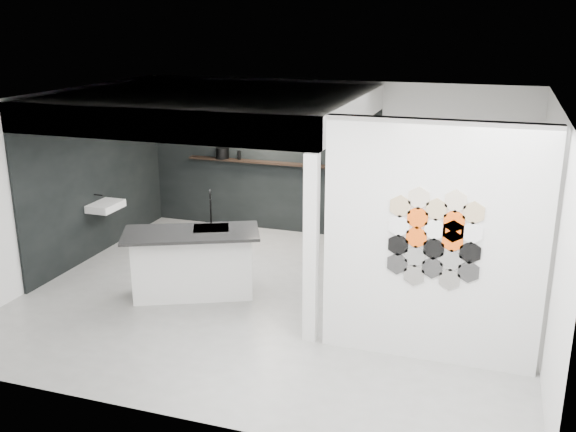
{
  "coord_description": "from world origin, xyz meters",
  "views": [
    {
      "loc": [
        2.81,
        -7.89,
        3.81
      ],
      "look_at": [
        0.1,
        0.3,
        1.15
      ],
      "focal_mm": 40.0,
      "sensor_mm": 36.0,
      "label": 1
    }
  ],
  "objects_px": {
    "glass_bowl": "(336,164)",
    "glass_vase": "(336,162)",
    "stockpot": "(222,153)",
    "kettle": "(311,160)",
    "partition_panel": "(432,245)",
    "wall_basin": "(106,206)",
    "kitchen_island": "(193,262)",
    "utensil_cup": "(226,156)",
    "bottle_dark": "(239,155)"
  },
  "relations": [
    {
      "from": "glass_vase",
      "to": "bottle_dark",
      "type": "xyz_separation_m",
      "value": [
        -1.85,
        0.0,
        0.0
      ]
    },
    {
      "from": "glass_vase",
      "to": "bottle_dark",
      "type": "bearing_deg",
      "value": 180.0
    },
    {
      "from": "glass_bowl",
      "to": "stockpot",
      "type": "bearing_deg",
      "value": 180.0
    },
    {
      "from": "partition_panel",
      "to": "kitchen_island",
      "type": "bearing_deg",
      "value": 167.51
    },
    {
      "from": "wall_basin",
      "to": "utensil_cup",
      "type": "bearing_deg",
      "value": 58.48
    },
    {
      "from": "kitchen_island",
      "to": "glass_vase",
      "type": "height_order",
      "value": "kitchen_island"
    },
    {
      "from": "glass_bowl",
      "to": "kitchen_island",
      "type": "bearing_deg",
      "value": -112.48
    },
    {
      "from": "stockpot",
      "to": "kettle",
      "type": "xyz_separation_m",
      "value": [
        1.72,
        0.0,
        -0.02
      ]
    },
    {
      "from": "kitchen_island",
      "to": "stockpot",
      "type": "distance_m",
      "value": 3.37
    },
    {
      "from": "kettle",
      "to": "utensil_cup",
      "type": "height_order",
      "value": "kettle"
    },
    {
      "from": "partition_panel",
      "to": "glass_bowl",
      "type": "bearing_deg",
      "value": 118.23
    },
    {
      "from": "partition_panel",
      "to": "utensil_cup",
      "type": "height_order",
      "value": "partition_panel"
    },
    {
      "from": "stockpot",
      "to": "glass_vase",
      "type": "distance_m",
      "value": 2.19
    },
    {
      "from": "kitchen_island",
      "to": "bottle_dark",
      "type": "distance_m",
      "value": 3.29
    },
    {
      "from": "utensil_cup",
      "to": "wall_basin",
      "type": "bearing_deg",
      "value": -121.52
    },
    {
      "from": "glass_bowl",
      "to": "partition_panel",
      "type": "bearing_deg",
      "value": -61.77
    },
    {
      "from": "partition_panel",
      "to": "wall_basin",
      "type": "relative_size",
      "value": 4.67
    },
    {
      "from": "kitchen_island",
      "to": "bottle_dark",
      "type": "relative_size",
      "value": 12.72
    },
    {
      "from": "glass_bowl",
      "to": "glass_vase",
      "type": "distance_m",
      "value": 0.03
    },
    {
      "from": "wall_basin",
      "to": "utensil_cup",
      "type": "distance_m",
      "value": 2.48
    },
    {
      "from": "wall_basin",
      "to": "glass_bowl",
      "type": "relative_size",
      "value": 5.02
    },
    {
      "from": "partition_panel",
      "to": "glass_vase",
      "type": "xyz_separation_m",
      "value": [
        -2.08,
        3.87,
        -0.0
      ]
    },
    {
      "from": "stockpot",
      "to": "kettle",
      "type": "relative_size",
      "value": 1.27
    },
    {
      "from": "partition_panel",
      "to": "bottle_dark",
      "type": "relative_size",
      "value": 17.41
    },
    {
      "from": "partition_panel",
      "to": "wall_basin",
      "type": "xyz_separation_m",
      "value": [
        -5.46,
        1.8,
        -0.55
      ]
    },
    {
      "from": "glass_vase",
      "to": "partition_panel",
      "type": "bearing_deg",
      "value": -61.77
    },
    {
      "from": "glass_bowl",
      "to": "glass_vase",
      "type": "height_order",
      "value": "glass_vase"
    },
    {
      "from": "partition_panel",
      "to": "utensil_cup",
      "type": "distance_m",
      "value": 5.71
    },
    {
      "from": "partition_panel",
      "to": "kettle",
      "type": "height_order",
      "value": "partition_panel"
    },
    {
      "from": "wall_basin",
      "to": "glass_vase",
      "type": "relative_size",
      "value": 3.92
    },
    {
      "from": "kettle",
      "to": "wall_basin",
      "type": "bearing_deg",
      "value": -136.12
    },
    {
      "from": "partition_panel",
      "to": "wall_basin",
      "type": "bearing_deg",
      "value": 161.77
    },
    {
      "from": "partition_panel",
      "to": "utensil_cup",
      "type": "xyz_separation_m",
      "value": [
        -4.2,
        3.87,
        -0.02
      ]
    },
    {
      "from": "partition_panel",
      "to": "glass_vase",
      "type": "height_order",
      "value": "partition_panel"
    },
    {
      "from": "glass_bowl",
      "to": "utensil_cup",
      "type": "distance_m",
      "value": 2.12
    },
    {
      "from": "glass_bowl",
      "to": "glass_vase",
      "type": "xyz_separation_m",
      "value": [
        0.0,
        0.0,
        0.03
      ]
    },
    {
      "from": "stockpot",
      "to": "glass_vase",
      "type": "height_order",
      "value": "stockpot"
    },
    {
      "from": "wall_basin",
      "to": "stockpot",
      "type": "bearing_deg",
      "value": 59.79
    },
    {
      "from": "partition_panel",
      "to": "glass_vase",
      "type": "bearing_deg",
      "value": 118.23
    },
    {
      "from": "kettle",
      "to": "glass_bowl",
      "type": "bearing_deg",
      "value": 8.68
    },
    {
      "from": "kitchen_island",
      "to": "kettle",
      "type": "bearing_deg",
      "value": 50.77
    },
    {
      "from": "wall_basin",
      "to": "kitchen_island",
      "type": "distance_m",
      "value": 2.37
    },
    {
      "from": "kitchen_island",
      "to": "glass_vase",
      "type": "distance_m",
      "value": 3.49
    },
    {
      "from": "wall_basin",
      "to": "kitchen_island",
      "type": "height_order",
      "value": "kitchen_island"
    },
    {
      "from": "stockpot",
      "to": "bottle_dark",
      "type": "xyz_separation_m",
      "value": [
        0.34,
        0.0,
        -0.02
      ]
    },
    {
      "from": "glass_vase",
      "to": "utensil_cup",
      "type": "distance_m",
      "value": 2.12
    },
    {
      "from": "wall_basin",
      "to": "glass_bowl",
      "type": "height_order",
      "value": "glass_bowl"
    },
    {
      "from": "kettle",
      "to": "partition_panel",
      "type": "bearing_deg",
      "value": -48.03
    },
    {
      "from": "kettle",
      "to": "glass_bowl",
      "type": "height_order",
      "value": "kettle"
    },
    {
      "from": "wall_basin",
      "to": "glass_vase",
      "type": "distance_m",
      "value": 4.01
    }
  ]
}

